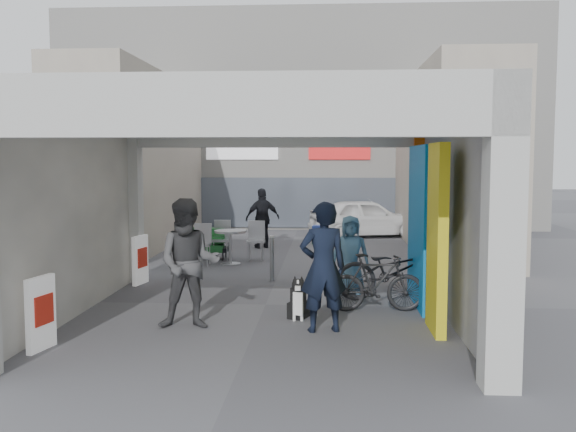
# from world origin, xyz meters

# --- Properties ---
(ground) EXTENTS (90.00, 90.00, 0.00)m
(ground) POSITION_xyz_m (0.00, 0.00, 0.00)
(ground) COLOR #55555A
(ground) RESTS_ON ground
(arcade_canopy) EXTENTS (6.40, 6.45, 6.40)m
(arcade_canopy) POSITION_xyz_m (0.54, -0.82, 2.30)
(arcade_canopy) COLOR #B3B3AF
(arcade_canopy) RESTS_ON ground
(far_building) EXTENTS (18.00, 4.08, 8.00)m
(far_building) POSITION_xyz_m (-0.00, 13.99, 3.99)
(far_building) COLOR silver
(far_building) RESTS_ON ground
(plaza_bldg_left) EXTENTS (2.00, 9.00, 5.00)m
(plaza_bldg_left) POSITION_xyz_m (-4.50, 7.50, 2.50)
(plaza_bldg_left) COLOR #B2A894
(plaza_bldg_left) RESTS_ON ground
(plaza_bldg_right) EXTENTS (2.00, 9.00, 5.00)m
(plaza_bldg_right) POSITION_xyz_m (4.50, 7.50, 2.50)
(plaza_bldg_right) COLOR #B2A894
(plaza_bldg_right) RESTS_ON ground
(bollard_left) EXTENTS (0.09, 0.09, 0.95)m
(bollard_left) POSITION_xyz_m (-1.64, 2.43, 0.48)
(bollard_left) COLOR gray
(bollard_left) RESTS_ON ground
(bollard_center) EXTENTS (0.09, 0.09, 0.94)m
(bollard_center) POSITION_xyz_m (-0.08, 2.24, 0.47)
(bollard_center) COLOR gray
(bollard_center) RESTS_ON ground
(bollard_right) EXTENTS (0.09, 0.09, 0.83)m
(bollard_right) POSITION_xyz_m (1.58, 2.40, 0.41)
(bollard_right) COLOR gray
(bollard_right) RESTS_ON ground
(advert_board_near) EXTENTS (0.20, 0.55, 1.00)m
(advert_board_near) POSITION_xyz_m (-2.75, -2.87, 0.51)
(advert_board_near) COLOR silver
(advert_board_near) RESTS_ON ground
(advert_board_far) EXTENTS (0.19, 0.55, 1.00)m
(advert_board_far) POSITION_xyz_m (-2.75, 1.71, 0.51)
(advert_board_far) COLOR silver
(advert_board_far) RESTS_ON ground
(cafe_set) EXTENTS (1.65, 1.34, 1.00)m
(cafe_set) POSITION_xyz_m (-1.41, 4.64, 0.35)
(cafe_set) COLOR #A7A7AC
(cafe_set) RESTS_ON ground
(produce_stand) EXTENTS (1.18, 0.64, 0.78)m
(produce_stand) POSITION_xyz_m (-2.05, 5.12, 0.31)
(produce_stand) COLOR black
(produce_stand) RESTS_ON ground
(crate_stack) EXTENTS (0.50, 0.41, 0.56)m
(crate_stack) POSITION_xyz_m (0.87, 8.22, 0.28)
(crate_stack) COLOR #185624
(crate_stack) RESTS_ON ground
(border_collie) EXTENTS (0.26, 0.51, 0.71)m
(border_collie) POSITION_xyz_m (0.62, -0.99, 0.28)
(border_collie) COLOR black
(border_collie) RESTS_ON ground
(man_with_dog) EXTENTS (0.80, 0.62, 1.94)m
(man_with_dog) POSITION_xyz_m (1.02, -1.70, 0.97)
(man_with_dog) COLOR black
(man_with_dog) RESTS_ON ground
(man_back_turned) EXTENTS (1.02, 0.83, 1.97)m
(man_back_turned) POSITION_xyz_m (-1.00, -1.62, 0.99)
(man_back_turned) COLOR #444446
(man_back_turned) RESTS_ON ground
(man_elderly) EXTENTS (0.77, 0.55, 1.49)m
(man_elderly) POSITION_xyz_m (1.52, 1.09, 0.75)
(man_elderly) COLOR #5481A3
(man_elderly) RESTS_ON ground
(man_crates) EXTENTS (1.10, 0.79, 1.73)m
(man_crates) POSITION_xyz_m (-0.78, 7.23, 0.86)
(man_crates) COLOR black
(man_crates) RESTS_ON ground
(bicycle_front) EXTENTS (2.13, 0.83, 1.10)m
(bicycle_front) POSITION_xyz_m (2.30, 0.48, 0.55)
(bicycle_front) COLOR black
(bicycle_front) RESTS_ON ground
(bicycle_rear) EXTENTS (1.67, 0.58, 0.98)m
(bicycle_rear) POSITION_xyz_m (1.91, -0.39, 0.49)
(bicycle_rear) COLOR black
(bicycle_rear) RESTS_ON ground
(white_van) EXTENTS (3.98, 2.30, 1.28)m
(white_van) POSITION_xyz_m (2.36, 10.04, 0.64)
(white_van) COLOR white
(white_van) RESTS_ON ground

